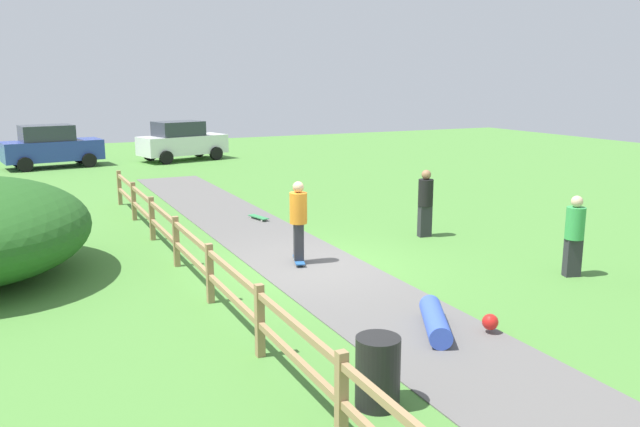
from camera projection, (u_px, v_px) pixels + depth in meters
The scene contains 11 objects.
ground_plane at pixel (311, 267), 14.00m from camera, with size 60.00×60.00×0.00m, color #4C8438.
asphalt_path at pixel (311, 266), 14.00m from camera, with size 2.40×28.00×0.02m, color #605E5B.
wooden_fence at pixel (191, 250), 12.77m from camera, with size 0.12×18.12×1.10m.
trash_bin at pixel (378, 372), 7.98m from camera, with size 0.56×0.56×0.90m, color black.
skater_riding at pixel (298, 218), 14.00m from camera, with size 0.48×0.82×1.81m.
skater_fallen at pixel (440, 321), 10.32m from camera, with size 1.41×1.49×0.36m.
skateboard_loose at pixel (258, 217), 18.55m from camera, with size 0.38×0.82×0.08m.
bystander_green at pixel (574, 232), 13.15m from camera, with size 0.47×0.47×1.68m.
bystander_black at pixel (425, 200), 16.46m from camera, with size 0.43×0.43×1.73m.
parked_car_blue at pixel (51, 146), 29.30m from camera, with size 4.40×2.45×1.92m.
parked_car_white at pixel (182, 141), 31.81m from camera, with size 4.49×2.75×1.92m.
Camera 1 is at (-5.64, -12.23, 4.00)m, focal length 36.38 mm.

